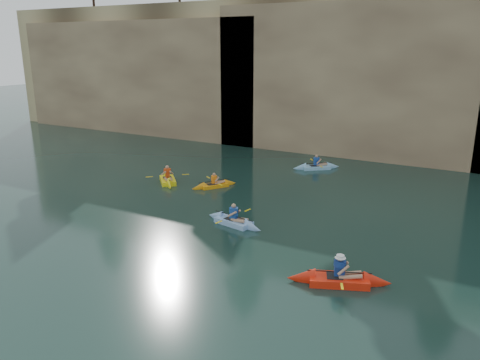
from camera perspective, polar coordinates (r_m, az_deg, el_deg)
The scene contains 11 objects.
ground at distance 17.40m, azimuth -10.74°, elevation -11.67°, with size 160.00×160.00×0.00m, color black.
cliff at distance 42.94m, azimuth 15.71°, elevation 12.82°, with size 70.00×16.00×12.00m, color tan.
cliff_slab_west at distance 45.70m, azimuth -12.61°, elevation 12.28°, with size 26.00×2.40×10.56m, color tan.
cliff_slab_center at distance 35.31m, azimuth 15.97°, elevation 11.72°, with size 24.00×2.40×11.40m, color tan.
sea_cave_west at distance 44.24m, azimuth -10.93°, elevation 7.98°, with size 4.50×1.00×4.00m, color black.
sea_cave_center at distance 37.03m, azimuth 6.15°, elevation 6.02°, with size 3.50×1.00×3.20m, color black.
main_kayaker at distance 17.01m, azimuth 11.96°, elevation -11.74°, with size 3.67×2.30×1.35m.
kayaker_orange at distance 27.49m, azimuth -3.16°, elevation -0.61°, with size 2.13×2.73×1.08m.
kayaker_ltblue_near at distance 21.81m, azimuth -0.77°, elevation -5.05°, with size 3.27×2.44×1.26m.
kayaker_yellow at distance 28.70m, azimuth -8.80°, elevation 0.01°, with size 2.81×2.90×1.33m.
kayaker_ltblue_mid at distance 31.89m, azimuth 9.27°, elevation 1.60°, with size 2.99×2.62×1.24m.
Camera 1 is at (10.09, -11.69, 8.02)m, focal length 35.00 mm.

